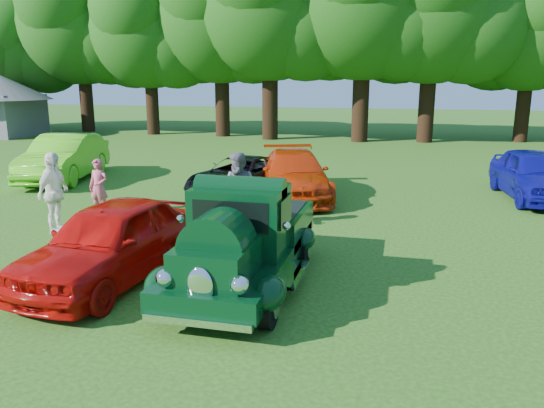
% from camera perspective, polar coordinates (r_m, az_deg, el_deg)
% --- Properties ---
extents(ground, '(120.00, 120.00, 0.00)m').
position_cam_1_polar(ground, '(9.18, -5.36, -9.57)').
color(ground, '#204710').
rests_on(ground, ground).
extents(hero_pickup, '(2.16, 4.63, 1.81)m').
position_cam_1_polar(hero_pickup, '(9.30, -2.97, -4.07)').
color(hero_pickup, black).
rests_on(hero_pickup, ground).
extents(red_convertible, '(2.09, 4.39, 1.45)m').
position_cam_1_polar(red_convertible, '(9.96, -16.90, -3.82)').
color(red_convertible, '#B80B07').
rests_on(red_convertible, ground).
extents(back_car_lime, '(2.82, 5.21, 1.63)m').
position_cam_1_polar(back_car_lime, '(20.47, -21.43, 4.68)').
color(back_car_lime, '#4EBF19').
rests_on(back_car_lime, ground).
extents(back_car_black, '(2.91, 4.58, 1.18)m').
position_cam_1_polar(back_car_black, '(16.70, -3.41, 3.03)').
color(back_car_black, black).
rests_on(back_car_black, ground).
extents(back_car_orange, '(3.31, 5.20, 1.40)m').
position_cam_1_polar(back_car_orange, '(16.27, 2.38, 3.18)').
color(back_car_orange, '#BA2A06').
rests_on(back_car_orange, ground).
extents(back_car_blue, '(2.26, 4.62, 1.52)m').
position_cam_1_polar(back_car_blue, '(17.83, 26.40, 2.87)').
color(back_car_blue, '#0C0B7D').
rests_on(back_car_blue, ground).
extents(spectator_pink, '(0.56, 0.38, 1.50)m').
position_cam_1_polar(spectator_pink, '(14.90, -18.13, 1.76)').
color(spectator_pink, '#CD546E').
rests_on(spectator_pink, ground).
extents(spectator_grey, '(1.05, 0.91, 1.87)m').
position_cam_1_polar(spectator_grey, '(12.73, -3.51, 1.38)').
color(spectator_grey, slate).
rests_on(spectator_grey, ground).
extents(spectator_white, '(0.54, 1.15, 1.92)m').
position_cam_1_polar(spectator_white, '(13.39, -22.43, 1.10)').
color(spectator_white, white).
rests_on(spectator_white, ground).
extents(tree_line, '(62.47, 10.02, 12.12)m').
position_cam_1_polar(tree_line, '(32.46, 8.19, 19.23)').
color(tree_line, black).
rests_on(tree_line, ground).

